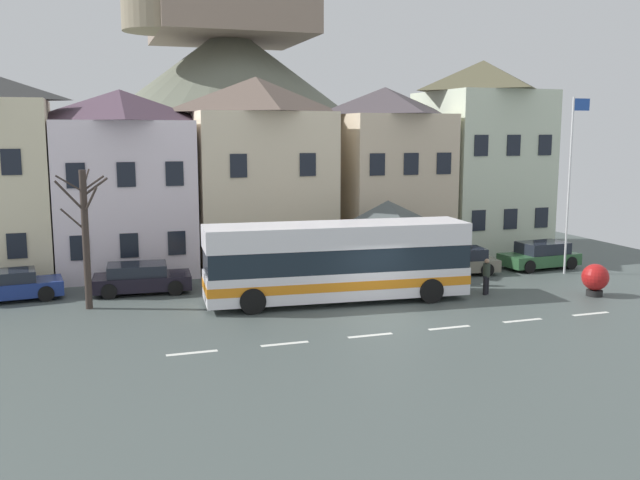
# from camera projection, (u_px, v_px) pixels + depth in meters

# --- Properties ---
(ground_plane) EXTENTS (40.00, 60.00, 0.07)m
(ground_plane) POSITION_uv_depth(u_px,v_px,m) (388.00, 318.00, 25.85)
(ground_plane) COLOR #47514F
(townhouse_01) EXTENTS (6.34, 7.04, 8.82)m
(townhouse_01) POSITION_uv_depth(u_px,v_px,m) (123.00, 181.00, 34.18)
(townhouse_01) COLOR white
(townhouse_01) RESTS_ON ground_plane
(townhouse_02) EXTENTS (6.74, 7.02, 9.58)m
(townhouse_02) POSITION_uv_depth(u_px,v_px,m) (257.00, 171.00, 36.20)
(townhouse_02) COLOR beige
(townhouse_02) RESTS_ON ground_plane
(townhouse_03) EXTENTS (5.54, 6.81, 9.19)m
(townhouse_03) POSITION_uv_depth(u_px,v_px,m) (384.00, 172.00, 38.33)
(townhouse_03) COLOR beige
(townhouse_03) RESTS_ON ground_plane
(townhouse_04) EXTENTS (5.86, 6.62, 10.77)m
(townhouse_04) POSITION_uv_depth(u_px,v_px,m) (480.00, 157.00, 39.96)
(townhouse_04) COLOR beige
(townhouse_04) RESTS_ON ground_plane
(hilltop_castle) EXTENTS (41.02, 41.02, 23.03)m
(hilltop_castle) POSITION_uv_depth(u_px,v_px,m) (231.00, 116.00, 56.04)
(hilltop_castle) COLOR #666A5A
(hilltop_castle) RESTS_ON ground_plane
(transit_bus) EXTENTS (10.80, 3.22, 3.19)m
(transit_bus) POSITION_uv_depth(u_px,v_px,m) (337.00, 262.00, 28.00)
(transit_bus) COLOR white
(transit_bus) RESTS_ON ground_plane
(bus_shelter) EXTENTS (3.60, 3.60, 3.58)m
(bus_shelter) POSITION_uv_depth(u_px,v_px,m) (388.00, 213.00, 33.10)
(bus_shelter) COLOR #473D33
(bus_shelter) RESTS_ON ground_plane
(parked_car_00) EXTENTS (4.28, 2.18, 1.24)m
(parked_car_00) POSITION_uv_depth(u_px,v_px,m) (7.00, 286.00, 28.30)
(parked_car_00) COLOR navy
(parked_car_00) RESTS_ON ground_plane
(parked_car_01) EXTENTS (4.00, 2.14, 1.31)m
(parked_car_01) POSITION_uv_depth(u_px,v_px,m) (540.00, 255.00, 35.03)
(parked_car_01) COLOR #2E5B34
(parked_car_01) RESTS_ON ground_plane
(parked_car_02) EXTENTS (4.17, 2.23, 1.25)m
(parked_car_02) POSITION_uv_depth(u_px,v_px,m) (141.00, 278.00, 29.71)
(parked_car_02) COLOR black
(parked_car_02) RESTS_ON ground_plane
(parked_car_03) EXTENTS (4.34, 2.27, 1.27)m
(parked_car_03) POSITION_uv_depth(u_px,v_px,m) (455.00, 261.00, 33.55)
(parked_car_03) COLOR slate
(parked_car_03) RESTS_ON ground_plane
(pedestrian_00) EXTENTS (0.36, 0.36, 1.57)m
(pedestrian_00) POSITION_uv_depth(u_px,v_px,m) (460.00, 267.00, 30.97)
(pedestrian_00) COLOR #38332D
(pedestrian_00) RESTS_ON ground_plane
(pedestrian_01) EXTENTS (0.38, 0.35, 1.50)m
(pedestrian_01) POSITION_uv_depth(u_px,v_px,m) (421.00, 267.00, 31.17)
(pedestrian_01) COLOR black
(pedestrian_01) RESTS_ON ground_plane
(pedestrian_02) EXTENTS (0.34, 0.30, 1.53)m
(pedestrian_02) POSITION_uv_depth(u_px,v_px,m) (486.00, 276.00, 29.34)
(pedestrian_02) COLOR black
(pedestrian_02) RESTS_ON ground_plane
(public_bench) EXTENTS (1.67, 0.48, 0.87)m
(public_bench) POSITION_uv_depth(u_px,v_px,m) (378.00, 258.00, 35.24)
(public_bench) COLOR #33473D
(public_bench) RESTS_ON ground_plane
(flagpole) EXTENTS (0.95, 0.10, 8.42)m
(flagpole) POSITION_uv_depth(u_px,v_px,m) (571.00, 175.00, 33.00)
(flagpole) COLOR silver
(flagpole) RESTS_ON ground_plane
(harbour_buoy) EXTENTS (1.11, 1.11, 1.36)m
(harbour_buoy) POSITION_uv_depth(u_px,v_px,m) (595.00, 278.00, 29.07)
(harbour_buoy) COLOR black
(harbour_buoy) RESTS_ON ground_plane
(bare_tree_00) EXTENTS (1.95, 1.46, 5.40)m
(bare_tree_00) POSITION_uv_depth(u_px,v_px,m) (85.00, 235.00, 26.64)
(bare_tree_00) COLOR #382D28
(bare_tree_00) RESTS_ON ground_plane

